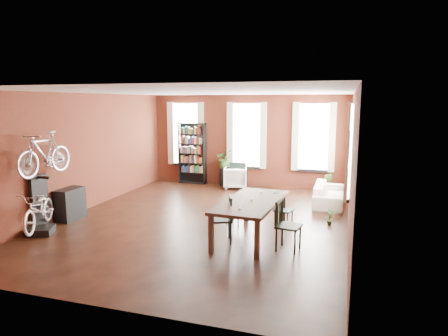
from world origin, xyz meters
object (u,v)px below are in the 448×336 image
at_px(plant_stand, 224,177).
at_px(bicycle_floor, 38,192).
at_px(bike_trainer, 40,231).
at_px(dining_chair_c, 289,226).
at_px(dining_chair_b, 236,208).
at_px(white_armchair, 235,177).
at_px(bookshelf, 192,153).
at_px(cream_sofa, 329,191).
at_px(dining_table, 251,219).
at_px(dining_chair_d, 284,210).
at_px(dining_chair_a, 221,219).
at_px(console_table, 70,204).

height_order(plant_stand, bicycle_floor, bicycle_floor).
bearing_deg(bike_trainer, dining_chair_c, 6.92).
relative_size(dining_chair_b, white_armchair, 1.04).
xyz_separation_m(bookshelf, cream_sofa, (4.95, -1.70, -0.69)).
relative_size(white_armchair, plant_stand, 1.27).
bearing_deg(dining_chair_b, plant_stand, -146.45).
distance_m(dining_table, bike_trainer, 4.78).
height_order(cream_sofa, bike_trainer, cream_sofa).
bearing_deg(cream_sofa, dining_chair_d, 160.06).
relative_size(dining_table, dining_chair_d, 2.88).
relative_size(dining_chair_d, cream_sofa, 0.41).
height_order(dining_table, plant_stand, dining_table).
xyz_separation_m(dining_chair_c, cream_sofa, (0.61, 4.01, -0.10)).
relative_size(plant_stand, bicycle_floor, 0.38).
bearing_deg(dining_chair_d, dining_chair_c, -155.49).
bearing_deg(cream_sofa, bicycle_floor, 127.75).
height_order(dining_chair_c, plant_stand, dining_chair_c).
distance_m(dining_chair_b, dining_chair_d, 1.16).
height_order(dining_table, dining_chair_b, dining_table).
bearing_deg(dining_chair_d, bookshelf, 55.32).
relative_size(bookshelf, plant_stand, 3.51).
relative_size(dining_table, dining_chair_a, 2.48).
height_order(dining_table, white_armchair, dining_table).
bearing_deg(dining_table, plant_stand, 117.22).
bearing_deg(dining_chair_d, white_armchair, 42.49).
xyz_separation_m(cream_sofa, console_table, (-6.23, -3.50, -0.01)).
distance_m(dining_table, dining_chair_d, 1.10).
height_order(dining_chair_a, bike_trainer, dining_chair_a).
bearing_deg(dining_chair_a, plant_stand, 174.69).
bearing_deg(cream_sofa, bookshelf, 71.05).
relative_size(bookshelf, bicycle_floor, 1.34).
bearing_deg(bicycle_floor, dining_chair_b, 5.36).
distance_m(dining_chair_d, bookshelf, 5.90).
distance_m(white_armchair, bike_trainer, 6.67).
bearing_deg(bike_trainer, bicycle_floor, -36.96).
bearing_deg(dining_chair_a, bicycle_floor, -101.22).
height_order(dining_chair_d, bicycle_floor, bicycle_floor).
bearing_deg(bookshelf, dining_chair_c, -52.78).
relative_size(console_table, bicycle_floor, 0.49).
relative_size(dining_chair_c, cream_sofa, 0.49).
distance_m(cream_sofa, bike_trainer, 7.72).
height_order(dining_chair_d, bike_trainer, dining_chair_d).
bearing_deg(bike_trainer, dining_chair_d, 22.20).
xyz_separation_m(dining_chair_a, bicycle_floor, (-4.04, -0.77, 0.48)).
height_order(white_armchair, console_table, console_table).
bearing_deg(plant_stand, white_armchair, -32.26).
bearing_deg(plant_stand, dining_table, -66.63).
height_order(cream_sofa, plant_stand, cream_sofa).
bearing_deg(dining_chair_b, bicycle_floor, -50.23).
height_order(dining_chair_c, bike_trainer, dining_chair_c).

